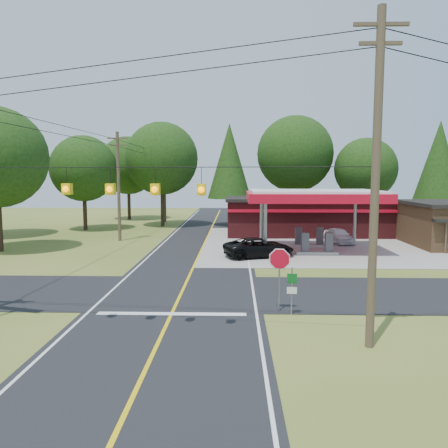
{
  "coord_description": "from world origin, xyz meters",
  "views": [
    {
      "loc": [
        2.78,
        -21.94,
        5.98
      ],
      "look_at": [
        2.0,
        7.0,
        2.8
      ],
      "focal_mm": 35.0,
      "sensor_mm": 36.0,
      "label": 1
    }
  ],
  "objects_px": {
    "gas_canopy": "(314,198)",
    "octagonal_stop_sign": "(279,264)",
    "suv_car": "(259,248)",
    "sedan_car": "(339,236)"
  },
  "relations": [
    {
      "from": "gas_canopy",
      "to": "suv_car",
      "type": "height_order",
      "value": "gas_canopy"
    },
    {
      "from": "sedan_car",
      "to": "octagonal_stop_sign",
      "type": "xyz_separation_m",
      "value": [
        -7.29,
        -20.01,
        1.47
      ]
    },
    {
      "from": "suv_car",
      "to": "sedan_car",
      "type": "relative_size",
      "value": 1.3
    },
    {
      "from": "gas_canopy",
      "to": "sedan_car",
      "type": "distance_m",
      "value": 6.15
    },
    {
      "from": "suv_car",
      "to": "sedan_car",
      "type": "xyz_separation_m",
      "value": [
        7.5,
        7.0,
        -0.04
      ]
    },
    {
      "from": "gas_canopy",
      "to": "octagonal_stop_sign",
      "type": "relative_size",
      "value": 3.72
    },
    {
      "from": "sedan_car",
      "to": "octagonal_stop_sign",
      "type": "height_order",
      "value": "octagonal_stop_sign"
    },
    {
      "from": "octagonal_stop_sign",
      "to": "sedan_car",
      "type": "bearing_deg",
      "value": 69.99
    },
    {
      "from": "octagonal_stop_sign",
      "to": "suv_car",
      "type": "bearing_deg",
      "value": 90.94
    },
    {
      "from": "sedan_car",
      "to": "octagonal_stop_sign",
      "type": "distance_m",
      "value": 21.35
    }
  ]
}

